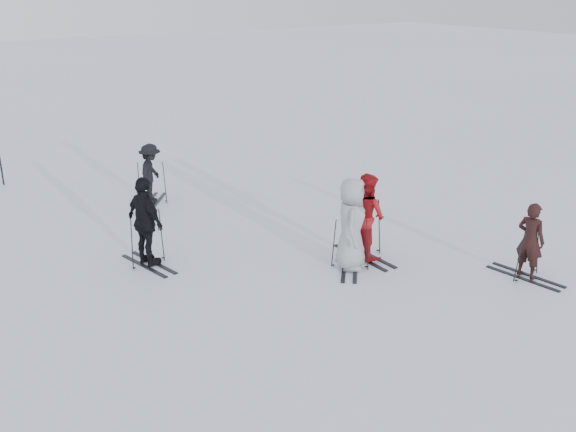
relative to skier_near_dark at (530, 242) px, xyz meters
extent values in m
plane|color=silver|center=(-3.57, 2.54, -0.80)|extent=(120.00, 120.00, 0.00)
imported|color=black|center=(0.00, 0.00, 0.00)|extent=(0.47, 0.64, 1.60)
imported|color=maroon|center=(-2.10, 2.66, 0.15)|extent=(0.73, 0.93, 1.90)
imported|color=#9BA0A4|center=(-2.75, 2.38, 0.19)|extent=(1.11, 1.14, 1.98)
imported|color=black|center=(-6.27, 4.92, 0.17)|extent=(0.70, 1.22, 1.95)
imported|color=black|center=(-4.58, 8.77, 0.01)|extent=(1.12, 1.20, 1.62)
camera|label=1|loc=(-10.78, -7.29, 5.03)|focal=40.00mm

